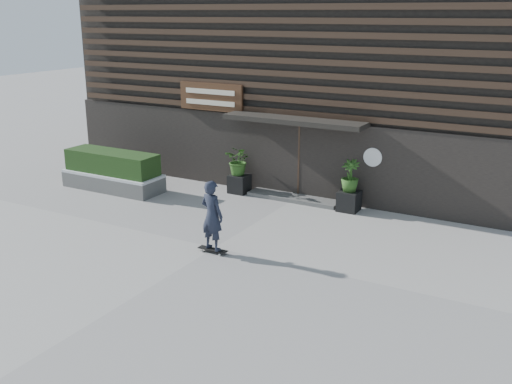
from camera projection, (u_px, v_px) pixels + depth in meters
The scene contains 11 objects.
ground at pixel (215, 248), 14.95m from camera, with size 80.00×80.00×0.00m, color #A29F99.
entrance_step at pixel (294, 198), 18.77m from camera, with size 3.00×0.80×0.12m, color #4E4E4C.
planter_pot_left at pixel (239, 184), 19.42m from camera, with size 0.60×0.60×0.60m, color black.
bamboo_left at pixel (239, 161), 19.20m from camera, with size 0.86×0.75×0.96m, color #2D591E.
planter_pot_right at pixel (349, 201), 17.65m from camera, with size 0.60×0.60×0.60m, color black.
bamboo_right at pixel (350, 176), 17.42m from camera, with size 0.54×0.54×0.96m, color #2D591E.
raised_bed at pixel (113, 182), 19.83m from camera, with size 3.50×1.20×0.50m, color #51514E.
snow_layer at pixel (113, 173), 19.74m from camera, with size 3.50×1.20×0.08m, color silver.
hedge at pixel (112, 162), 19.63m from camera, with size 3.30×1.00×0.70m, color #1A3513.
building at pixel (359, 59), 22.10m from camera, with size 18.00×11.00×8.00m.
skateboarder at pixel (212, 216), 14.36m from camera, with size 0.78×0.52×1.85m.
Camera 1 is at (7.69, -11.62, 5.71)m, focal length 41.64 mm.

